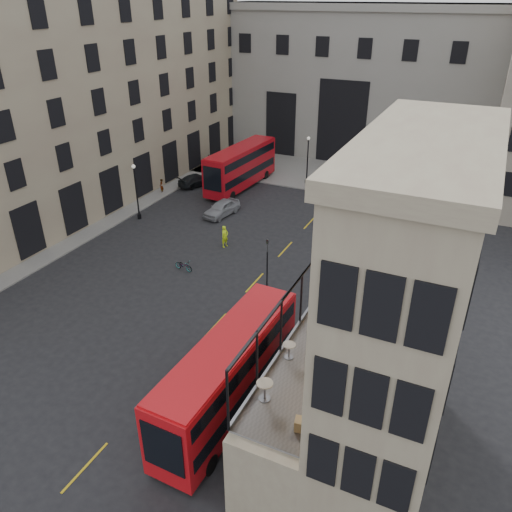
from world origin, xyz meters
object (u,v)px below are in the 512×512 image
at_px(cafe_table_mid, 289,349).
at_px(car_b, 325,187).
at_px(pedestrian_c, 369,197).
at_px(bus_near, 229,371).
at_px(car_a, 222,208).
at_px(pedestrian_d, 366,190).
at_px(cafe_chair_b, 318,377).
at_px(cyclist, 225,236).
at_px(cafe_chair_d, 346,323).
at_px(traffic_light_near, 267,257).
at_px(pedestrian_b, 269,157).
at_px(cafe_chair_c, 327,367).
at_px(cafe_chair_a, 301,424).
at_px(street_lamp_b, 307,163).
at_px(cafe_table_near, 265,388).
at_px(street_lamp_a, 137,195).
at_px(pedestrian_a, 231,160).
at_px(cafe_table_far, 327,308).
at_px(traffic_light_far, 209,167).
at_px(bus_far, 241,165).
at_px(bicycle, 184,265).
at_px(car_c, 197,180).

bearing_deg(cafe_table_mid, car_b, 105.05).
bearing_deg(car_b, pedestrian_c, -50.12).
distance_m(bus_near, car_a, 25.41).
relative_size(pedestrian_d, cafe_chair_b, 2.01).
xyz_separation_m(cyclist, cafe_chair_d, (13.97, -13.18, 3.95)).
bearing_deg(bus_near, traffic_light_near, 105.26).
height_order(pedestrian_b, cafe_chair_c, cafe_chair_c).
xyz_separation_m(traffic_light_near, cafe_chair_a, (8.43, -15.79, 2.45)).
bearing_deg(cyclist, cafe_chair_a, -128.06).
height_order(street_lamp_b, cafe_table_near, cafe_table_near).
bearing_deg(street_lamp_a, cafe_table_mid, -38.89).
relative_size(traffic_light_near, cafe_chair_c, 4.20).
bearing_deg(cafe_chair_a, street_lamp_b, 109.56).
distance_m(car_a, car_b, 12.13).
bearing_deg(pedestrian_a, cafe_chair_c, -40.03).
xyz_separation_m(pedestrian_b, cafe_chair_d, (19.99, -36.02, 4.13)).
height_order(cafe_chair_b, cafe_chair_d, cafe_chair_d).
relative_size(cafe_table_mid, cafe_table_far, 0.92).
bearing_deg(street_lamp_a, traffic_light_near, -20.56).
xyz_separation_m(traffic_light_far, car_b, (11.86, 3.88, -1.73)).
bearing_deg(cafe_chair_d, cafe_chair_b, -89.47).
xyz_separation_m(pedestrian_a, cafe_chair_c, (23.75, -35.99, 3.98)).
xyz_separation_m(street_lamp_b, pedestrian_c, (7.94, -3.40, -1.49)).
height_order(bus_far, cafe_table_mid, cafe_table_mid).
bearing_deg(pedestrian_c, traffic_light_near, 42.87).
bearing_deg(street_lamp_a, bus_near, -42.96).
height_order(pedestrian_a, cafe_table_mid, cafe_table_mid).
relative_size(bicycle, pedestrian_a, 0.90).
bearing_deg(street_lamp_b, bicycle, -94.51).
xyz_separation_m(bus_far, cafe_table_near, (17.68, -32.81, 2.65)).
distance_m(car_a, pedestrian_b, 17.26).
relative_size(pedestrian_b, cafe_chair_c, 1.68).
distance_m(traffic_light_near, pedestrian_d, 20.73).
bearing_deg(cafe_chair_a, cafe_chair_c, 91.98).
height_order(bus_far, pedestrian_d, bus_far).
bearing_deg(car_c, cyclist, 153.25).
distance_m(street_lamp_a, car_c, 10.41).
bearing_deg(bicycle, car_c, 34.43).
xyz_separation_m(bus_far, pedestrian_a, (-4.31, 5.81, -1.62)).
distance_m(cyclist, pedestrian_b, 23.62).
xyz_separation_m(traffic_light_far, cafe_chair_d, (22.14, -24.86, 2.46)).
xyz_separation_m(cafe_table_far, cafe_chair_b, (1.20, -4.70, -0.26)).
bearing_deg(street_lamp_a, cafe_chair_b, -38.26).
height_order(street_lamp_b, bus_far, street_lamp_b).
bearing_deg(car_a, cafe_table_far, -39.83).
height_order(traffic_light_near, bus_far, bus_far).
bearing_deg(car_a, pedestrian_d, 51.28).
bearing_deg(cafe_table_mid, car_c, 128.12).
distance_m(street_lamp_a, cafe_table_far, 27.24).
bearing_deg(cafe_table_mid, traffic_light_near, 118.07).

